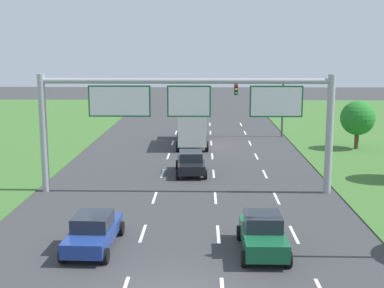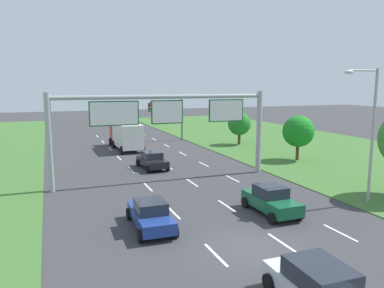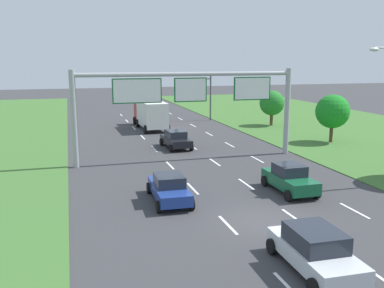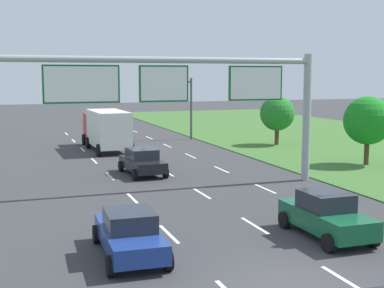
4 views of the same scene
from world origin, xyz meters
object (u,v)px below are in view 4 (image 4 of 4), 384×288
at_px(sign_gantry, 162,93).
at_px(traffic_light_mast, 171,97).
at_px(car_lead_silver, 326,215).
at_px(car_far_ahead, 129,233).
at_px(box_truck, 106,128).
at_px(roadside_tree_mid, 368,121).
at_px(car_mid_lane, 142,161).
at_px(roadside_tree_far, 277,114).

bearing_deg(sign_gantry, traffic_light_mast, 72.02).
distance_m(car_lead_silver, car_far_ahead, 7.20).
xyz_separation_m(sign_gantry, traffic_light_mast, (6.61, 20.37, -1.08)).
relative_size(box_truck, roadside_tree_mid, 1.82).
relative_size(car_lead_silver, car_mid_lane, 0.97).
distance_m(car_lead_silver, traffic_light_mast, 30.21).
xyz_separation_m(car_lead_silver, roadside_tree_far, (10.46, 23.42, 1.85)).
height_order(car_far_ahead, roadside_tree_mid, roadside_tree_mid).
bearing_deg(car_mid_lane, traffic_light_mast, 64.25).
distance_m(box_truck, roadside_tree_mid, 19.59).
relative_size(traffic_light_mast, roadside_tree_mid, 1.24).
height_order(car_far_ahead, sign_gantry, sign_gantry).
bearing_deg(roadside_tree_mid, roadside_tree_far, 93.74).
height_order(car_mid_lane, roadside_tree_far, roadside_tree_far).
distance_m(car_lead_silver, sign_gantry, 10.93).
bearing_deg(car_mid_lane, car_lead_silver, -79.84).
bearing_deg(car_lead_silver, roadside_tree_far, 66.19).
height_order(car_mid_lane, box_truck, box_truck).
bearing_deg(box_truck, roadside_tree_far, -9.52).
relative_size(sign_gantry, roadside_tree_far, 4.18).
bearing_deg(box_truck, car_far_ahead, -99.84).
relative_size(car_mid_lane, sign_gantry, 0.25).
bearing_deg(roadside_tree_mid, car_mid_lane, 173.35).
height_order(car_far_ahead, box_truck, box_truck).
distance_m(car_mid_lane, roadside_tree_far, 16.73).
bearing_deg(roadside_tree_far, car_far_ahead, -127.37).
bearing_deg(sign_gantry, box_truck, 90.27).
relative_size(car_mid_lane, roadside_tree_mid, 0.94).
bearing_deg(traffic_light_mast, car_mid_lane, -112.56).
xyz_separation_m(car_lead_silver, sign_gantry, (-3.46, 9.51, 4.13)).
bearing_deg(car_lead_silver, car_mid_lane, 103.59).
bearing_deg(traffic_light_mast, car_lead_silver, -96.03).
height_order(sign_gantry, roadside_tree_mid, sign_gantry).
xyz_separation_m(car_lead_silver, roadside_tree_mid, (11.17, 12.49, 2.12)).
relative_size(car_far_ahead, sign_gantry, 0.26).
height_order(roadside_tree_mid, roadside_tree_far, roadside_tree_mid).
height_order(car_lead_silver, roadside_tree_mid, roadside_tree_mid).
xyz_separation_m(car_lead_silver, traffic_light_mast, (3.16, 29.88, 3.05)).
xyz_separation_m(car_far_ahead, sign_gantry, (3.74, 9.20, 4.18)).
bearing_deg(car_lead_silver, box_truck, 98.16).
bearing_deg(box_truck, traffic_light_mast, 32.41).
bearing_deg(traffic_light_mast, sign_gantry, -107.98).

